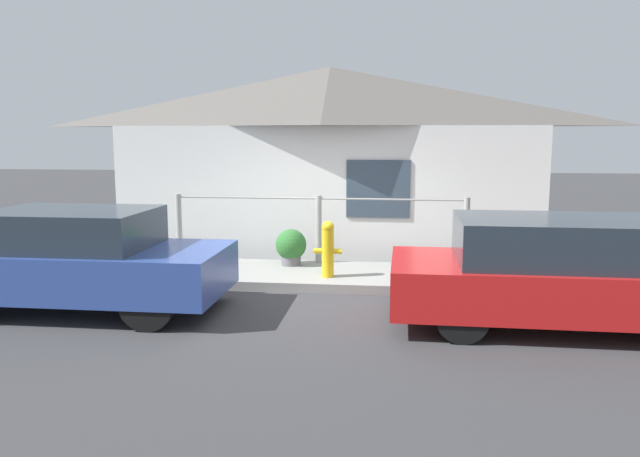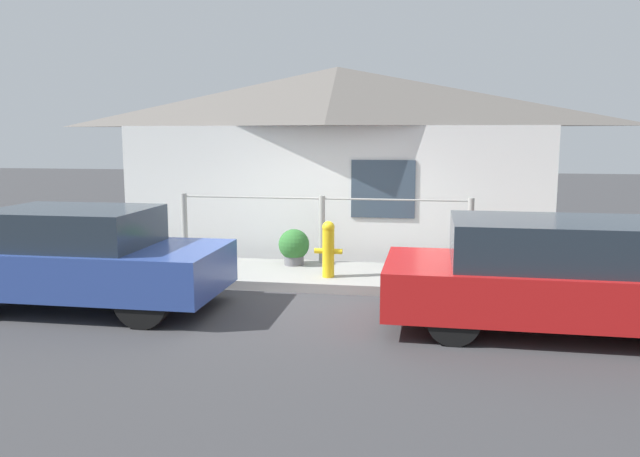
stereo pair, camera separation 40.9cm
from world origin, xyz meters
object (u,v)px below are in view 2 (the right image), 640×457
at_px(potted_plant_near_hydrant, 294,246).
at_px(car_left, 82,257).
at_px(car_right, 562,276).
at_px(fire_hydrant, 328,248).

bearing_deg(potted_plant_near_hydrant, car_left, -133.06).
distance_m(car_left, car_right, 5.98).
height_order(car_left, fire_hydrant, car_left).
bearing_deg(fire_hydrant, potted_plant_near_hydrant, 131.34).
relative_size(car_right, fire_hydrant, 4.91).
distance_m(car_left, fire_hydrant, 3.44).
bearing_deg(fire_hydrant, car_right, -29.38).
height_order(car_right, potted_plant_near_hydrant, car_right).
height_order(car_left, car_right, car_left).
bearing_deg(car_right, potted_plant_near_hydrant, 146.79).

